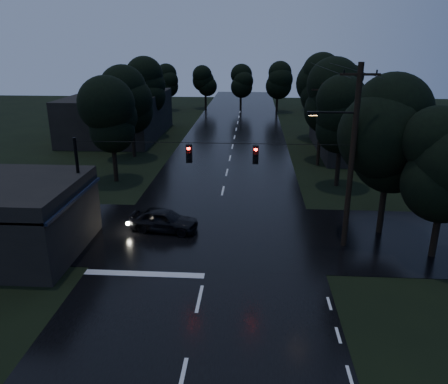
# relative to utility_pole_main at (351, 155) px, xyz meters

# --- Properties ---
(ground) EXTENTS (160.00, 160.00, 0.00)m
(ground) POSITION_rel_utility_pole_main_xyz_m (-7.41, -11.00, -5.26)
(ground) COLOR black
(ground) RESTS_ON ground
(main_road) EXTENTS (12.00, 120.00, 0.02)m
(main_road) POSITION_rel_utility_pole_main_xyz_m (-7.41, 19.00, -5.26)
(main_road) COLOR black
(main_road) RESTS_ON ground
(cross_street) EXTENTS (60.00, 9.00, 0.02)m
(cross_street) POSITION_rel_utility_pole_main_xyz_m (-7.41, 1.00, -5.26)
(cross_street) COLOR black
(cross_street) RESTS_ON ground
(building_far_right) EXTENTS (10.00, 14.00, 4.40)m
(building_far_right) POSITION_rel_utility_pole_main_xyz_m (6.59, 23.00, -3.06)
(building_far_right) COLOR black
(building_far_right) RESTS_ON ground
(building_far_left) EXTENTS (10.00, 16.00, 5.00)m
(building_far_left) POSITION_rel_utility_pole_main_xyz_m (-21.41, 29.00, -2.76)
(building_far_left) COLOR black
(building_far_left) RESTS_ON ground
(utility_pole_main) EXTENTS (3.50, 0.30, 10.00)m
(utility_pole_main) POSITION_rel_utility_pole_main_xyz_m (0.00, 0.00, 0.00)
(utility_pole_main) COLOR black
(utility_pole_main) RESTS_ON ground
(utility_pole_far) EXTENTS (2.00, 0.30, 7.50)m
(utility_pole_far) POSITION_rel_utility_pole_main_xyz_m (0.89, 17.00, -1.38)
(utility_pole_far) COLOR black
(utility_pole_far) RESTS_ON ground
(anchor_pole_left) EXTENTS (0.18, 0.18, 6.00)m
(anchor_pole_left) POSITION_rel_utility_pole_main_xyz_m (-14.91, 0.00, -2.26)
(anchor_pole_left) COLOR black
(anchor_pole_left) RESTS_ON ground
(span_signals) EXTENTS (15.00, 0.37, 1.12)m
(span_signals) POSITION_rel_utility_pole_main_xyz_m (-6.85, -0.01, -0.01)
(span_signals) COLOR black
(span_signals) RESTS_ON ground
(tree_corner_near) EXTENTS (4.48, 4.48, 9.44)m
(tree_corner_near) POSITION_rel_utility_pole_main_xyz_m (2.59, 2.00, 0.74)
(tree_corner_near) COLOR black
(tree_corner_near) RESTS_ON ground
(tree_corner_far) EXTENTS (3.92, 3.92, 8.26)m
(tree_corner_far) POSITION_rel_utility_pole_main_xyz_m (4.59, -1.00, -0.02)
(tree_corner_far) COLOR black
(tree_corner_far) RESTS_ON ground
(tree_left_a) EXTENTS (3.92, 3.92, 8.26)m
(tree_left_a) POSITION_rel_utility_pole_main_xyz_m (-16.41, 11.00, -0.02)
(tree_left_a) COLOR black
(tree_left_a) RESTS_ON ground
(tree_left_b) EXTENTS (4.20, 4.20, 8.85)m
(tree_left_b) POSITION_rel_utility_pole_main_xyz_m (-17.01, 19.00, 0.36)
(tree_left_b) COLOR black
(tree_left_b) RESTS_ON ground
(tree_left_c) EXTENTS (4.48, 4.48, 9.44)m
(tree_left_c) POSITION_rel_utility_pole_main_xyz_m (-17.61, 29.00, 0.74)
(tree_left_c) COLOR black
(tree_left_c) RESTS_ON ground
(tree_right_a) EXTENTS (4.20, 4.20, 8.85)m
(tree_right_a) POSITION_rel_utility_pole_main_xyz_m (1.59, 11.00, 0.36)
(tree_right_a) COLOR black
(tree_right_a) RESTS_ON ground
(tree_right_b) EXTENTS (4.48, 4.48, 9.44)m
(tree_right_b) POSITION_rel_utility_pole_main_xyz_m (2.19, 19.00, 0.74)
(tree_right_b) COLOR black
(tree_right_b) RESTS_ON ground
(tree_right_c) EXTENTS (4.76, 4.76, 10.03)m
(tree_right_c) POSITION_rel_utility_pole_main_xyz_m (2.79, 29.00, 1.11)
(tree_right_c) COLOR black
(tree_right_c) RESTS_ON ground
(car) EXTENTS (4.33, 2.23, 1.41)m
(car) POSITION_rel_utility_pole_main_xyz_m (-10.46, 1.32, -4.55)
(car) COLOR black
(car) RESTS_ON ground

